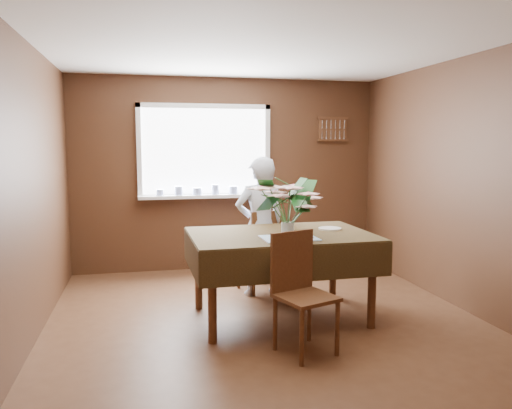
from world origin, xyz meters
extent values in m
plane|color=#472918|center=(0.00, 0.00, 0.00)|extent=(4.50, 4.50, 0.00)
plane|color=white|center=(0.00, 0.00, 2.50)|extent=(4.50, 4.50, 0.00)
plane|color=brown|center=(0.00, 2.25, 1.25)|extent=(4.00, 0.00, 4.00)
plane|color=brown|center=(0.00, -2.25, 1.25)|extent=(4.00, 0.00, 4.00)
plane|color=brown|center=(-2.00, 0.00, 1.25)|extent=(0.00, 4.50, 4.50)
plane|color=brown|center=(2.00, 0.00, 1.25)|extent=(0.00, 4.50, 4.50)
cube|color=white|center=(-0.30, 2.23, 1.55)|extent=(1.60, 0.01, 1.10)
cube|color=white|center=(-0.30, 2.22, 2.13)|extent=(1.72, 0.06, 0.06)
cube|color=white|center=(-0.30, 2.22, 0.97)|extent=(1.72, 0.06, 0.06)
cube|color=white|center=(-1.13, 2.22, 1.55)|extent=(0.06, 0.06, 1.22)
cube|color=white|center=(0.53, 2.22, 1.55)|extent=(0.06, 0.06, 1.22)
cube|color=white|center=(-0.30, 2.15, 0.98)|extent=(1.72, 0.20, 0.04)
cylinder|color=white|center=(-0.89, 2.13, 1.04)|extent=(0.09, 0.09, 0.08)
cylinder|color=white|center=(-0.65, 2.13, 1.06)|extent=(0.11, 0.11, 0.12)
cylinder|color=white|center=(-0.42, 2.13, 1.05)|extent=(0.12, 0.12, 0.09)
cylinder|color=white|center=(-0.18, 2.13, 1.06)|extent=(0.10, 0.10, 0.13)
cylinder|color=white|center=(0.05, 2.13, 1.05)|extent=(0.11, 0.11, 0.10)
cylinder|color=white|center=(0.29, 2.13, 1.04)|extent=(0.09, 0.09, 0.08)
cube|color=#54301B|center=(1.45, 2.23, 1.85)|extent=(0.40, 0.03, 0.30)
cube|color=#54301B|center=(1.45, 2.21, 2.00)|extent=(0.44, 0.04, 0.03)
cube|color=#54301B|center=(1.45, 2.21, 1.70)|extent=(0.44, 0.04, 0.03)
cylinder|color=#54301B|center=(-0.56, -0.27, 0.38)|extent=(0.08, 0.08, 0.77)
cylinder|color=#54301B|center=(0.88, -0.25, 0.38)|extent=(0.08, 0.08, 0.77)
cylinder|color=#54301B|center=(-0.57, 0.63, 0.38)|extent=(0.08, 0.08, 0.77)
cylinder|color=#54301B|center=(0.87, 0.65, 0.38)|extent=(0.08, 0.08, 0.77)
cube|color=#54301B|center=(0.15, 0.19, 0.79)|extent=(1.63, 1.10, 0.04)
cube|color=black|center=(0.15, 0.19, 0.81)|extent=(1.70, 1.17, 0.01)
cube|color=black|center=(0.17, -0.38, 0.66)|extent=(1.68, 0.04, 0.30)
cube|color=black|center=(0.14, 0.76, 0.66)|extent=(1.68, 0.04, 0.30)
cube|color=black|center=(-0.68, 0.17, 0.66)|extent=(0.03, 1.14, 0.30)
cube|color=black|center=(0.99, 0.20, 0.66)|extent=(0.03, 1.14, 0.30)
cube|color=#4BB2D6|center=(0.16, -0.08, 0.82)|extent=(0.49, 0.36, 0.01)
cylinder|color=#54301B|center=(0.27, 1.34, 0.21)|extent=(0.04, 0.04, 0.42)
cylinder|color=#54301B|center=(-0.05, 1.24, 0.21)|extent=(0.04, 0.04, 0.42)
cylinder|color=#54301B|center=(0.38, 1.02, 0.21)|extent=(0.04, 0.04, 0.42)
cylinder|color=#54301B|center=(0.06, 0.91, 0.21)|extent=(0.04, 0.04, 0.42)
cube|color=#54301B|center=(0.16, 1.13, 0.44)|extent=(0.50, 0.50, 0.03)
cube|color=#54301B|center=(0.22, 0.95, 0.69)|extent=(0.39, 0.15, 0.47)
cylinder|color=#54301B|center=(0.03, -0.86, 0.22)|extent=(0.04, 0.04, 0.44)
cylinder|color=#54301B|center=(0.36, -0.74, 0.22)|extent=(0.04, 0.04, 0.44)
cylinder|color=#54301B|center=(-0.09, -0.53, 0.22)|extent=(0.04, 0.04, 0.44)
cylinder|color=#54301B|center=(0.24, -0.41, 0.22)|extent=(0.04, 0.04, 0.44)
cube|color=#54301B|center=(0.14, -0.63, 0.45)|extent=(0.52, 0.52, 0.03)
cube|color=#54301B|center=(0.07, -0.45, 0.71)|extent=(0.39, 0.17, 0.48)
imported|color=white|center=(0.14, 0.96, 0.76)|extent=(0.57, 0.39, 1.52)
cylinder|color=white|center=(0.15, -0.07, 0.89)|extent=(0.11, 0.11, 0.15)
cylinder|color=#33662D|center=(0.15, -0.07, 1.00)|extent=(0.07, 0.07, 0.10)
cylinder|color=white|center=(0.68, 0.29, 0.82)|extent=(0.24, 0.24, 0.01)
cube|color=silver|center=(0.35, -0.03, 0.83)|extent=(0.03, 0.22, 0.00)
camera|label=1|loc=(-1.08, -4.24, 1.65)|focal=35.00mm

